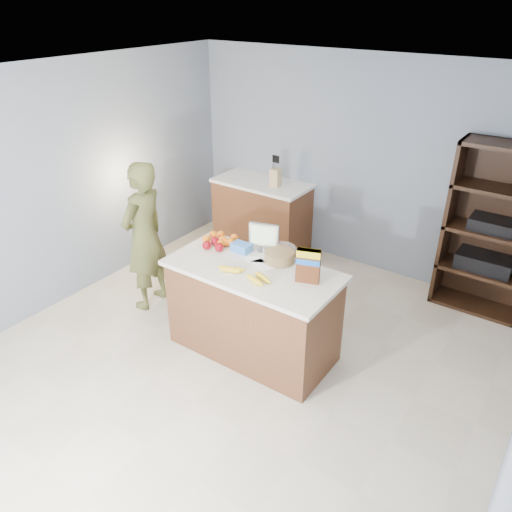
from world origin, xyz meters
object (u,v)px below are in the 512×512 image
Objects in this scene: counter_peninsula at (253,314)px; cereal_box at (308,263)px; shelving_unit at (492,233)px; tv at (264,236)px; person at (145,237)px.

counter_peninsula is 5.25× the size of cereal_box.
cereal_box is (-1.04, -1.97, 0.21)m from shelving_unit.
tv reaches higher than counter_peninsula.
person is (-1.40, 0.03, 0.39)m from counter_peninsula.
cereal_box reaches higher than counter_peninsula.
tv is (1.30, 0.28, 0.26)m from person.
cereal_box is (0.60, -0.24, 0.01)m from tv.
cereal_box is (0.51, 0.08, 0.66)m from counter_peninsula.
shelving_unit reaches higher than tv.
person is at bearing 178.57° from counter_peninsula.
cereal_box reaches higher than tv.
counter_peninsula is at bearing -72.75° from tv.
cereal_box is at bearing -21.61° from tv.
tv is at bearing 158.39° from cereal_box.
person is 1.92m from cereal_box.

